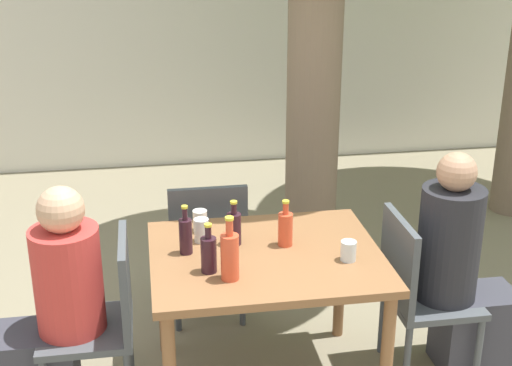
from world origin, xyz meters
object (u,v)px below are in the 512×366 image
wine_bottle_4 (186,235)px  drinking_glass_1 (201,230)px  wine_bottle_2 (209,253)px  soda_bottle_3 (285,228)px  patio_chair_1 (417,288)px  drinking_glass_0 (200,221)px  dining_table_front (266,271)px  person_seated_1 (461,277)px  patio_chair_0 (104,314)px  soda_bottle_1 (230,255)px  patio_chair_2 (207,243)px  person_seated_0 (53,315)px  drinking_glass_2 (348,251)px  wine_bottle_0 (234,228)px

wine_bottle_4 → drinking_glass_1: size_ratio=2.05×
wine_bottle_2 → drinking_glass_1: 0.32m
wine_bottle_4 → soda_bottle_3: bearing=1.0°
patio_chair_1 → drinking_glass_0: patio_chair_1 is taller
dining_table_front → person_seated_1: bearing=-0.0°
patio_chair_0 → soda_bottle_1: 0.73m
dining_table_front → patio_chair_2: patio_chair_2 is taller
soda_bottle_1 → drinking_glass_1: (-0.09, 0.40, -0.06)m
person_seated_0 → soda_bottle_3: bearing=93.8°
wine_bottle_2 → drinking_glass_2: 0.66m
drinking_glass_0 → drinking_glass_1: 0.12m
person_seated_0 → patio_chair_1: bearing=90.0°
person_seated_0 → soda_bottle_3: 1.19m
soda_bottle_3 → wine_bottle_4: 0.49m
wine_bottle_0 → drinking_glass_0: bearing=130.3°
patio_chair_0 → wine_bottle_4: wine_bottle_4 is taller
person_seated_1 → wine_bottle_4: (-1.40, 0.07, 0.32)m
wine_bottle_4 → wine_bottle_2: bearing=-66.3°
soda_bottle_1 → soda_bottle_3: 0.43m
soda_bottle_1 → drinking_glass_0: soda_bottle_1 is taller
person_seated_1 → drinking_glass_2: (-0.65, -0.13, 0.27)m
soda_bottle_1 → wine_bottle_4: soda_bottle_1 is taller
person_seated_0 → drinking_glass_1: (0.73, 0.18, 0.30)m
patio_chair_1 → drinking_glass_1: size_ratio=7.39×
wine_bottle_0 → wine_bottle_4: wine_bottle_4 is taller
drinking_glass_1 → drinking_glass_2: bearing=-25.3°
patio_chair_0 → person_seated_0: person_seated_0 is taller
patio_chair_2 → person_seated_1: person_seated_1 is taller
person_seated_1 → drinking_glass_0: 1.38m
wine_bottle_2 → soda_bottle_3: size_ratio=1.01×
person_seated_0 → wine_bottle_2: 0.82m
patio_chair_2 → person_seated_0: (-0.80, -0.69, 0.02)m
dining_table_front → drinking_glass_0: size_ratio=9.87×
wine_bottle_2 → wine_bottle_4: (-0.09, 0.21, 0.00)m
dining_table_front → soda_bottle_3: size_ratio=4.70×
dining_table_front → wine_bottle_2: (-0.29, -0.14, 0.19)m
person_seated_0 → drinking_glass_0: 0.85m
patio_chair_2 → person_seated_0: person_seated_0 is taller
drinking_glass_1 → soda_bottle_1: bearing=-77.3°
patio_chair_1 → wine_bottle_0: wine_bottle_0 is taller
patio_chair_0 → drinking_glass_0: 0.67m
patio_chair_0 → person_seated_0: size_ratio=0.76×
patio_chair_1 → drinking_glass_1: 1.15m
wine_bottle_4 → drinking_glass_1: wine_bottle_4 is taller
patio_chair_1 → soda_bottle_1: soda_bottle_1 is taller
patio_chair_2 → soda_bottle_1: (0.02, -0.91, 0.38)m
patio_chair_0 → patio_chair_2: bearing=140.6°
patio_chair_0 → drinking_glass_2: patio_chair_0 is taller
wine_bottle_4 → drinking_glass_0: wine_bottle_4 is taller
soda_bottle_1 → soda_bottle_3: bearing=43.5°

